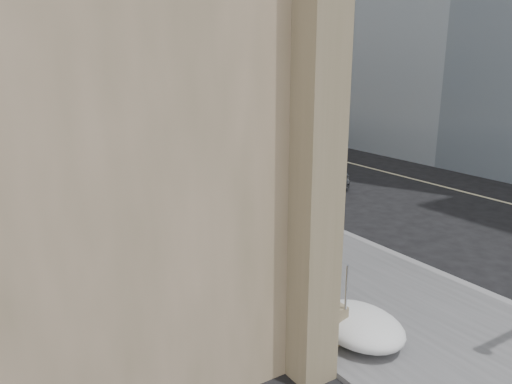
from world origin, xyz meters
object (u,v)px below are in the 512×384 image
car_grey (313,140)px  car_silver (320,166)px  mounted_horse_left (227,202)px  mounted_horse_right (258,199)px  pedestrian (258,212)px

car_grey → car_silver: bearing=68.6°
mounted_horse_left → mounted_horse_right: bearing=137.2°
pedestrian → car_grey: (11.40, 11.61, -0.46)m
mounted_horse_left → pedestrian: size_ratio=1.39×
pedestrian → car_silver: bearing=18.1°
car_grey → mounted_horse_left: bearing=56.3°
mounted_horse_left → car_grey: mounted_horse_left is taller
mounted_horse_left → car_grey: size_ratio=0.63×
mounted_horse_right → pedestrian: mounted_horse_right is taller
pedestrian → car_silver: size_ratio=0.43×
car_silver → mounted_horse_right: bearing=-120.5°
car_silver → car_grey: bearing=77.1°
mounted_horse_right → mounted_horse_left: bearing=-15.8°
mounted_horse_left → pedestrian: mounted_horse_left is taller
mounted_horse_right → car_silver: bearing=-123.6°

